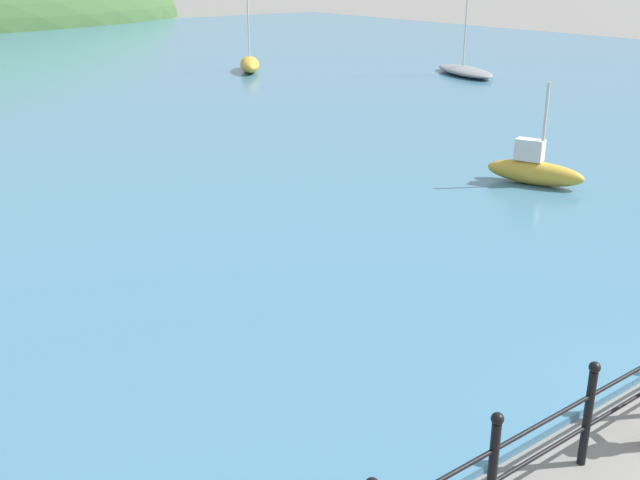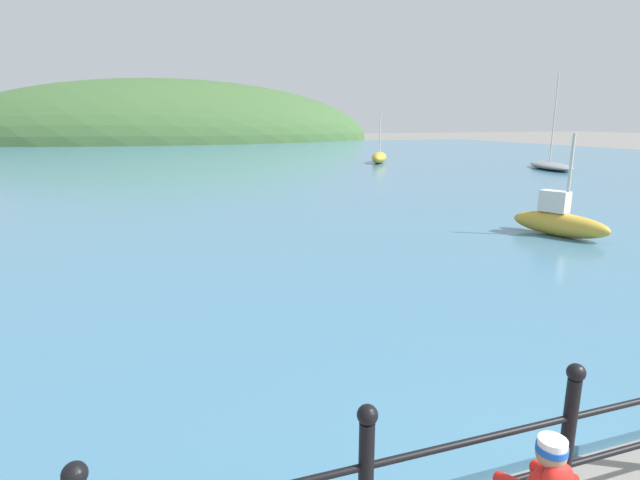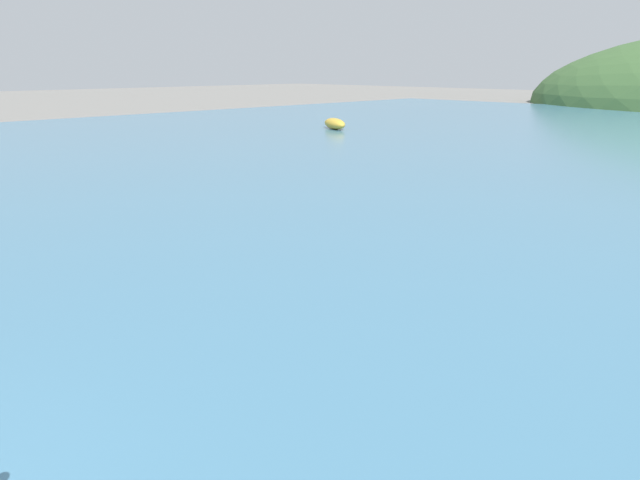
% 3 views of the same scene
% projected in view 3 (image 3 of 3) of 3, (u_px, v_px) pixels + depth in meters
% --- Properties ---
extents(boat_green_fishing, '(2.63, 1.79, 0.65)m').
position_uv_depth(boat_green_fishing, '(335.00, 124.00, 37.75)').
color(boat_green_fishing, gold).
rests_on(boat_green_fishing, water).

